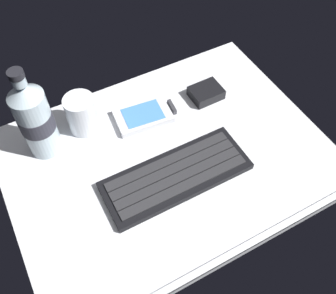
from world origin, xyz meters
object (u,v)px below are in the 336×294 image
Objects in this scene: keyboard at (176,175)px; charger_block at (206,93)px; handheld_device at (146,115)px; water_bottle at (35,119)px; juice_cup at (82,115)px.

keyboard is 22.98cm from charger_block.
keyboard is 2.18× the size of handheld_device.
water_bottle is (-21.69, 2.46, 8.28)cm from handheld_device.
water_bottle is (-19.96, 19.26, 8.20)cm from keyboard.
juice_cup is 10.35cm from water_bottle.
water_bottle is (-8.93, -1.21, 5.10)cm from juice_cup.
handheld_device is at bearing 84.12° from keyboard.
juice_cup is (-11.04, 20.46, 3.10)cm from keyboard.
water_bottle reaches higher than charger_block.
keyboard is at bearing -61.66° from juice_cup.
charger_block is (36.59, -3.40, -7.81)cm from water_bottle.
water_bottle reaches higher than juice_cup.
keyboard reaches higher than handheld_device.
handheld_device is at bearing -6.46° from water_bottle.
keyboard is 16.89cm from handheld_device.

